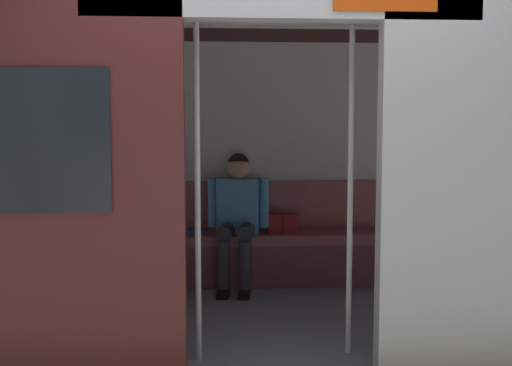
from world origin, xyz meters
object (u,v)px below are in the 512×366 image
train_car (254,112)px  grab_pole_far (350,182)px  bench_seat (255,245)px  handbag (282,223)px  book (193,231)px  grab_pole_door (197,184)px  person_seated (238,211)px

train_car → grab_pole_far: train_car is taller
bench_seat → handbag: 0.32m
book → grab_pole_door: size_ratio=0.10×
train_car → person_seated: size_ratio=5.32×
train_car → grab_pole_door: 1.04m
book → handbag: bearing=155.4°
handbag → book: handbag is taller
bench_seat → grab_pole_door: (0.48, 1.86, 0.74)m
book → train_car: bearing=91.1°
person_seated → grab_pole_door: size_ratio=0.55×
book → grab_pole_door: bearing=69.3°
bench_seat → grab_pole_door: size_ratio=1.14×
book → grab_pole_door: grab_pole_door is taller
train_car → person_seated: train_car is taller
person_seated → book: 0.47m
train_car → grab_pole_far: 1.05m
grab_pole_door → grab_pole_far: bearing=-175.6°
person_seated → book: size_ratio=5.47×
train_car → bench_seat: train_car is taller
person_seated → grab_pole_door: 1.88m
grab_pole_far → handbag: bearing=-82.9°
person_seated → handbag: bearing=-167.0°
bench_seat → person_seated: (0.16, 0.05, 0.33)m
handbag → grab_pole_far: size_ratio=0.12×
handbag → book: 0.82m
train_car → grab_pole_far: bearing=125.8°
handbag → grab_pole_far: 1.92m
bench_seat → grab_pole_far: size_ratio=1.14×
book → grab_pole_far: size_ratio=0.10×
grab_pole_door → bench_seat: bearing=-104.4°
grab_pole_door → grab_pole_far: 0.96m
grab_pole_door → book: bearing=-87.2°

